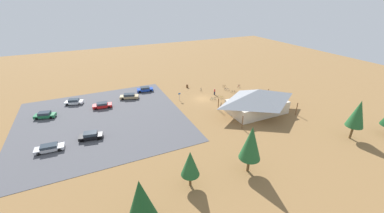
% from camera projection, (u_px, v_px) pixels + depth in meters
% --- Properties ---
extents(ground, '(160.00, 160.00, 0.00)m').
position_uv_depth(ground, '(202.00, 99.00, 63.12)').
color(ground, olive).
rests_on(ground, ground).
extents(parking_lot_asphalt, '(35.22, 34.87, 0.05)m').
position_uv_depth(parking_lot_asphalt, '(102.00, 120.00, 52.55)').
color(parking_lot_asphalt, '#4C4C51').
rests_on(parking_lot_asphalt, ground).
extents(bike_pavilion, '(15.51, 10.06, 5.77)m').
position_uv_depth(bike_pavilion, '(258.00, 100.00, 54.77)').
color(bike_pavilion, beige).
rests_on(bike_pavilion, ground).
extents(trash_bin, '(0.60, 0.60, 0.90)m').
position_uv_depth(trash_bin, '(187.00, 86.00, 70.68)').
color(trash_bin, brown).
rests_on(trash_bin, ground).
extents(lot_sign, '(0.56, 0.08, 2.20)m').
position_uv_depth(lot_sign, '(179.00, 95.00, 61.63)').
color(lot_sign, '#99999E').
rests_on(lot_sign, ground).
extents(pine_center, '(3.30, 3.30, 8.05)m').
position_uv_depth(pine_center, '(251.00, 143.00, 35.19)').
color(pine_center, brown).
rests_on(pine_center, ground).
extents(pine_midwest, '(3.57, 3.57, 7.63)m').
position_uv_depth(pine_midwest, '(141.00, 201.00, 26.03)').
color(pine_midwest, brown).
rests_on(pine_midwest, ground).
extents(pine_mideast, '(3.11, 3.11, 7.97)m').
position_uv_depth(pine_mideast, '(358.00, 114.00, 43.70)').
color(pine_mideast, brown).
rests_on(pine_mideast, ground).
extents(pine_west, '(2.69, 2.69, 5.94)m').
position_uv_depth(pine_west, '(190.00, 163.00, 32.95)').
color(pine_west, brown).
rests_on(pine_west, ground).
extents(bicycle_white_by_bin, '(0.91, 1.44, 0.76)m').
position_uv_depth(bicycle_white_by_bin, '(201.00, 89.00, 68.47)').
color(bicycle_white_by_bin, black).
rests_on(bicycle_white_by_bin, ground).
extents(bicycle_silver_yard_right, '(1.19, 1.13, 0.81)m').
position_uv_depth(bicycle_silver_yard_right, '(227.00, 89.00, 68.49)').
color(bicycle_silver_yard_right, black).
rests_on(bicycle_silver_yard_right, ground).
extents(bicycle_red_front_row, '(1.49, 0.89, 0.86)m').
position_uv_depth(bicycle_red_front_row, '(239.00, 86.00, 70.83)').
color(bicycle_red_front_row, black).
rests_on(bicycle_red_front_row, ground).
extents(bicycle_black_mid_cluster, '(1.55, 0.69, 0.80)m').
position_uv_depth(bicycle_black_mid_cluster, '(234.00, 92.00, 66.74)').
color(bicycle_black_mid_cluster, black).
rests_on(bicycle_black_mid_cluster, ground).
extents(bicycle_yellow_yard_front, '(1.44, 1.02, 0.81)m').
position_uv_depth(bicycle_yellow_yard_front, '(221.00, 97.00, 63.32)').
color(bicycle_yellow_yard_front, black).
rests_on(bicycle_yellow_yard_front, ground).
extents(bicycle_orange_edge_north, '(0.48, 1.68, 0.83)m').
position_uv_depth(bicycle_orange_edge_north, '(224.00, 87.00, 70.47)').
color(bicycle_orange_edge_north, black).
rests_on(bicycle_orange_edge_north, ground).
extents(bicycle_blue_near_porch, '(1.14, 1.36, 0.77)m').
position_uv_depth(bicycle_blue_near_porch, '(221.00, 105.00, 59.10)').
color(bicycle_blue_near_porch, black).
rests_on(bicycle_blue_near_porch, ground).
extents(bicycle_teal_lone_west, '(1.77, 0.48, 0.84)m').
position_uv_depth(bicycle_teal_lone_west, '(213.00, 99.00, 62.36)').
color(bicycle_teal_lone_west, black).
rests_on(bicycle_teal_lone_west, ground).
extents(car_blue_aisle_side, '(4.74, 2.52, 1.33)m').
position_uv_depth(car_blue_aisle_side, '(145.00, 89.00, 67.62)').
color(car_blue_aisle_side, '#1E42B2').
rests_on(car_blue_aisle_side, parking_lot_asphalt).
extents(car_black_back_corner, '(4.58, 2.57, 1.41)m').
position_uv_depth(car_black_back_corner, '(91.00, 136.00, 45.39)').
color(car_black_back_corner, black).
rests_on(car_black_back_corner, parking_lot_asphalt).
extents(car_silver_inner_stall, '(4.90, 2.09, 1.25)m').
position_uv_depth(car_silver_inner_stall, '(49.00, 148.00, 41.88)').
color(car_silver_inner_stall, '#BCBCC1').
rests_on(car_silver_inner_stall, parking_lot_asphalt).
extents(car_red_mid_lot, '(4.64, 2.48, 1.38)m').
position_uv_depth(car_red_mid_lot, '(102.00, 105.00, 57.82)').
color(car_red_mid_lot, red).
rests_on(car_red_mid_lot, parking_lot_asphalt).
extents(car_tan_front_row, '(5.09, 3.13, 1.40)m').
position_uv_depth(car_tan_front_row, '(129.00, 96.00, 62.88)').
color(car_tan_front_row, tan).
rests_on(car_tan_front_row, parking_lot_asphalt).
extents(car_green_second_row, '(4.64, 2.83, 1.42)m').
position_uv_depth(car_green_second_row, '(45.00, 115.00, 53.12)').
color(car_green_second_row, '#1E6B3D').
rests_on(car_green_second_row, parking_lot_asphalt).
extents(car_white_by_curb, '(4.56, 2.86, 1.37)m').
position_uv_depth(car_white_by_curb, '(74.00, 102.00, 59.77)').
color(car_white_by_curb, white).
rests_on(car_white_by_curb, parking_lot_asphalt).
extents(visitor_by_pavilion, '(0.37, 0.36, 1.76)m').
position_uv_depth(visitor_by_pavilion, '(215.00, 91.00, 65.48)').
color(visitor_by_pavilion, '#2D3347').
rests_on(visitor_by_pavilion, ground).
extents(visitor_near_lot, '(0.39, 0.40, 1.64)m').
position_uv_depth(visitor_near_lot, '(279.00, 97.00, 61.85)').
color(visitor_near_lot, '#2D3347').
rests_on(visitor_near_lot, ground).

